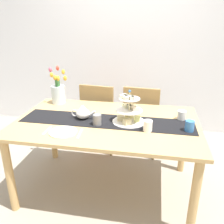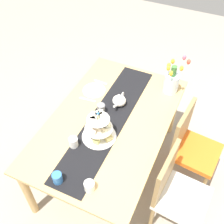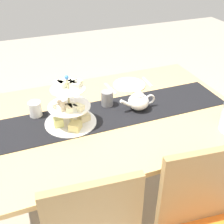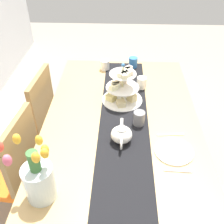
{
  "view_description": "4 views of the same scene",
  "coord_description": "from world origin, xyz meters",
  "px_view_note": "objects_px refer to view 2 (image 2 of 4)",
  "views": [
    {
      "loc": [
        0.42,
        -1.98,
        1.63
      ],
      "look_at": [
        0.05,
        0.02,
        0.84
      ],
      "focal_mm": 38.09,
      "sensor_mm": 36.0,
      "label": 1
    },
    {
      "loc": [
        1.53,
        0.73,
        2.67
      ],
      "look_at": [
        -0.05,
        0.0,
        0.82
      ],
      "focal_mm": 44.63,
      "sensor_mm": 36.0,
      "label": 2
    },
    {
      "loc": [
        0.47,
        1.37,
        1.73
      ],
      "look_at": [
        -0.04,
        0.02,
        0.79
      ],
      "focal_mm": 46.17,
      "sensor_mm": 36.0,
      "label": 3
    },
    {
      "loc": [
        -1.4,
        0.01,
        1.9
      ],
      "look_at": [
        -0.02,
        0.07,
        0.82
      ],
      "focal_mm": 42.15,
      "sensor_mm": 36.0,
      "label": 4
    }
  ],
  "objects_px": {
    "chair_left": "(191,145)",
    "chair_right": "(176,191)",
    "tiered_cake_stand": "(99,129)",
    "fork_left": "(100,82)",
    "dinner_plate_left": "(94,90)",
    "tulip_vase": "(172,81)",
    "teapot": "(119,100)",
    "cream_jug": "(89,186)",
    "mug_white_text": "(73,142)",
    "knife_left": "(87,100)",
    "mug_orange": "(57,178)",
    "dining_table": "(109,127)",
    "mug_grey": "(101,109)"
  },
  "relations": [
    {
      "from": "tiered_cake_stand",
      "to": "mug_orange",
      "type": "xyz_separation_m",
      "value": [
        0.52,
        -0.1,
        -0.06
      ]
    },
    {
      "from": "chair_left",
      "to": "mug_white_text",
      "type": "xyz_separation_m",
      "value": [
        0.63,
        -0.9,
        0.3
      ]
    },
    {
      "from": "teapot",
      "to": "mug_grey",
      "type": "height_order",
      "value": "teapot"
    },
    {
      "from": "mug_grey",
      "to": "mug_white_text",
      "type": "relative_size",
      "value": 1.0
    },
    {
      "from": "chair_right",
      "to": "fork_left",
      "type": "bearing_deg",
      "value": -124.58
    },
    {
      "from": "chair_left",
      "to": "chair_right",
      "type": "xyz_separation_m",
      "value": [
        0.53,
        -0.0,
        0.0
      ]
    },
    {
      "from": "chair_right",
      "to": "cream_jug",
      "type": "relative_size",
      "value": 10.71
    },
    {
      "from": "chair_right",
      "to": "mug_orange",
      "type": "distance_m",
      "value": 1.0
    },
    {
      "from": "cream_jug",
      "to": "dinner_plate_left",
      "type": "relative_size",
      "value": 0.37
    },
    {
      "from": "fork_left",
      "to": "knife_left",
      "type": "distance_m",
      "value": 0.29
    },
    {
      "from": "tulip_vase",
      "to": "knife_left",
      "type": "bearing_deg",
      "value": -56.21
    },
    {
      "from": "dining_table",
      "to": "chair_right",
      "type": "xyz_separation_m",
      "value": [
        0.28,
        0.75,
        -0.16
      ]
    },
    {
      "from": "chair_left",
      "to": "tulip_vase",
      "type": "distance_m",
      "value": 0.65
    },
    {
      "from": "tulip_vase",
      "to": "mug_orange",
      "type": "distance_m",
      "value": 1.44
    },
    {
      "from": "mug_white_text",
      "to": "knife_left",
      "type": "bearing_deg",
      "value": -163.55
    },
    {
      "from": "chair_right",
      "to": "mug_grey",
      "type": "distance_m",
      "value": 0.98
    },
    {
      "from": "mug_grey",
      "to": "mug_white_text",
      "type": "height_order",
      "value": "mug_grey"
    },
    {
      "from": "knife_left",
      "to": "mug_grey",
      "type": "bearing_deg",
      "value": 63.98
    },
    {
      "from": "dining_table",
      "to": "tiered_cake_stand",
      "type": "xyz_separation_m",
      "value": [
        0.2,
        0.0,
        0.2
      ]
    },
    {
      "from": "teapot",
      "to": "mug_orange",
      "type": "xyz_separation_m",
      "value": [
        0.95,
        -0.09,
        -0.01
      ]
    },
    {
      "from": "fork_left",
      "to": "mug_orange",
      "type": "height_order",
      "value": "mug_orange"
    },
    {
      "from": "dining_table",
      "to": "dinner_plate_left",
      "type": "height_order",
      "value": "dinner_plate_left"
    },
    {
      "from": "dining_table",
      "to": "chair_left",
      "type": "height_order",
      "value": "chair_left"
    },
    {
      "from": "tiered_cake_stand",
      "to": "mug_white_text",
      "type": "height_order",
      "value": "tiered_cake_stand"
    },
    {
      "from": "fork_left",
      "to": "mug_grey",
      "type": "bearing_deg",
      "value": 27.15
    },
    {
      "from": "tiered_cake_stand",
      "to": "fork_left",
      "type": "xyz_separation_m",
      "value": [
        -0.65,
        -0.31,
        -0.1
      ]
    },
    {
      "from": "tulip_vase",
      "to": "cream_jug",
      "type": "xyz_separation_m",
      "value": [
        1.31,
        -0.23,
        -0.09
      ]
    },
    {
      "from": "cream_jug",
      "to": "tulip_vase",
      "type": "bearing_deg",
      "value": 169.9
    },
    {
      "from": "cream_jug",
      "to": "mug_grey",
      "type": "xyz_separation_m",
      "value": [
        -0.74,
        -0.27,
        0.01
      ]
    },
    {
      "from": "tulip_vase",
      "to": "cream_jug",
      "type": "relative_size",
      "value": 4.69
    },
    {
      "from": "chair_right",
      "to": "tulip_vase",
      "type": "xyz_separation_m",
      "value": [
        -0.91,
        -0.36,
        0.38
      ]
    },
    {
      "from": "dining_table",
      "to": "tiered_cake_stand",
      "type": "height_order",
      "value": "tiered_cake_stand"
    },
    {
      "from": "tiered_cake_stand",
      "to": "chair_left",
      "type": "bearing_deg",
      "value": 121.11
    },
    {
      "from": "chair_right",
      "to": "dinner_plate_left",
      "type": "relative_size",
      "value": 3.96
    },
    {
      "from": "chair_right",
      "to": "mug_white_text",
      "type": "distance_m",
      "value": 0.96
    },
    {
      "from": "tiered_cake_stand",
      "to": "mug_white_text",
      "type": "bearing_deg",
      "value": -40.8
    },
    {
      "from": "knife_left",
      "to": "mug_orange",
      "type": "relative_size",
      "value": 1.79
    },
    {
      "from": "chair_right",
      "to": "fork_left",
      "type": "distance_m",
      "value": 1.31
    },
    {
      "from": "mug_grey",
      "to": "mug_orange",
      "type": "distance_m",
      "value": 0.79
    },
    {
      "from": "tulip_vase",
      "to": "dinner_plate_left",
      "type": "distance_m",
      "value": 0.78
    },
    {
      "from": "tiered_cake_stand",
      "to": "fork_left",
      "type": "relative_size",
      "value": 2.03
    },
    {
      "from": "tiered_cake_stand",
      "to": "dinner_plate_left",
      "type": "bearing_deg",
      "value": -148.27
    },
    {
      "from": "dining_table",
      "to": "fork_left",
      "type": "height_order",
      "value": "fork_left"
    },
    {
      "from": "tulip_vase",
      "to": "teapot",
      "type": "bearing_deg",
      "value": -44.31
    },
    {
      "from": "mug_orange",
      "to": "teapot",
      "type": "bearing_deg",
      "value": 174.49
    },
    {
      "from": "dinner_plate_left",
      "to": "chair_left",
      "type": "bearing_deg",
      "value": 86.92
    },
    {
      "from": "dinner_plate_left",
      "to": "fork_left",
      "type": "distance_m",
      "value": 0.15
    },
    {
      "from": "tulip_vase",
      "to": "mug_grey",
      "type": "relative_size",
      "value": 4.2
    },
    {
      "from": "teapot",
      "to": "mug_orange",
      "type": "distance_m",
      "value": 0.96
    },
    {
      "from": "teapot",
      "to": "cream_jug",
      "type": "xyz_separation_m",
      "value": [
        0.91,
        0.16,
        -0.02
      ]
    }
  ]
}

